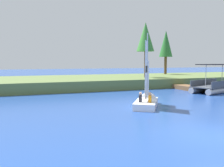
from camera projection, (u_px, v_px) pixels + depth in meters
The scene contains 7 objects.
ground_plane at pixel (216, 136), 10.90m from camera, with size 200.00×200.00×0.00m, color #234793.
shore_bank at pixel (82, 82), 32.69m from camera, with size 80.00×12.97×1.16m, color #5B703D.
shoreline_tree_centre at pixel (145, 37), 32.46m from camera, with size 2.30×2.30×7.14m.
shoreline_tree_midright at pixel (166, 44), 40.70m from camera, with size 2.18×2.18×7.07m.
wooden_dock at pixel (188, 88), 28.70m from camera, with size 1.78×4.81×0.49m, color brown.
sailboat at pixel (147, 100), 18.55m from camera, with size 3.53×4.24×5.70m.
pontoon_boat at pixel (214, 86), 26.48m from camera, with size 6.50×4.39×2.97m.
Camera 1 is at (-8.09, -8.29, 3.26)m, focal length 40.10 mm.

